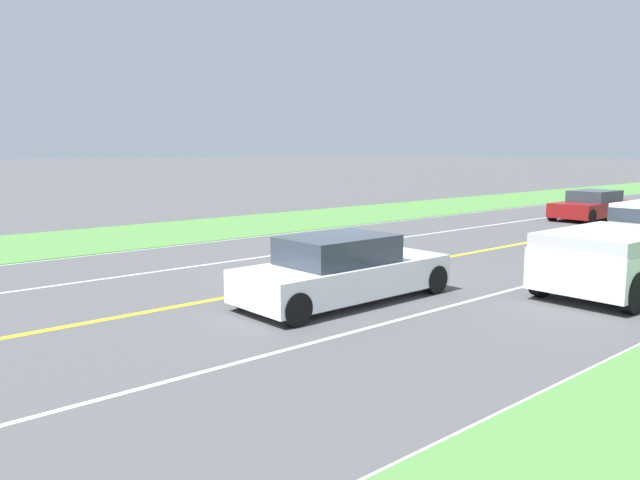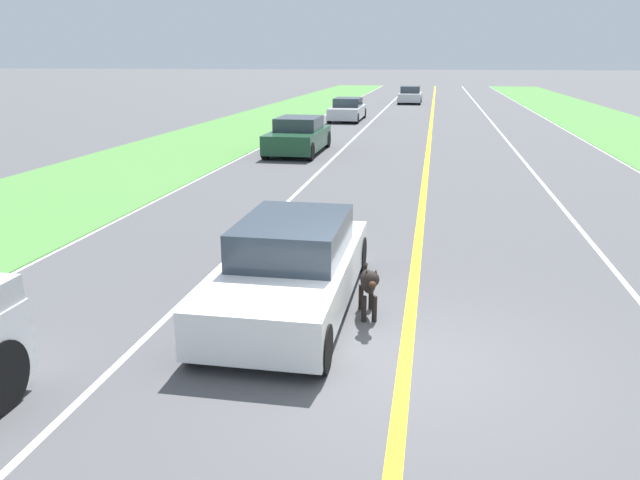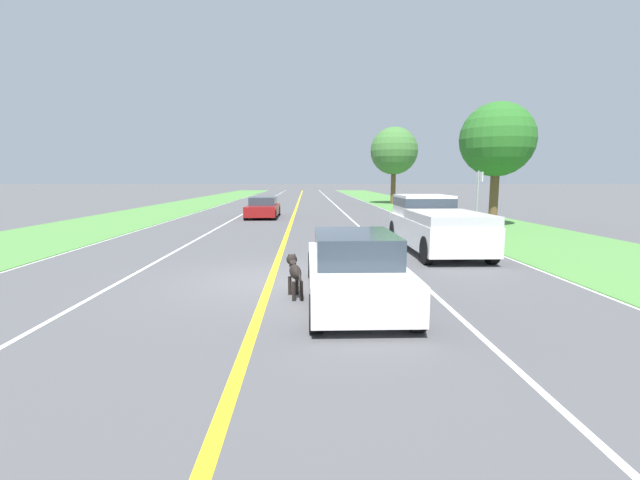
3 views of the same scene
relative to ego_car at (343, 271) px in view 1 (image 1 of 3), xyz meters
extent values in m
plane|color=#4C4C4F|center=(-1.79, 1.52, -0.62)|extent=(400.00, 400.00, 0.00)
cube|color=yellow|center=(-1.79, 1.52, -0.62)|extent=(0.18, 160.00, 0.01)
cube|color=white|center=(-8.79, 1.52, -0.62)|extent=(0.14, 160.00, 0.01)
cube|color=white|center=(1.71, 1.52, -0.62)|extent=(0.10, 160.00, 0.01)
cube|color=white|center=(-5.29, 1.52, -0.62)|extent=(0.10, 160.00, 0.01)
cube|color=#4C843D|center=(-11.79, 1.52, -0.61)|extent=(6.00, 160.00, 0.03)
cube|color=white|center=(0.00, 0.05, -0.14)|extent=(1.76, 4.60, 0.63)
cube|color=#2D3842|center=(0.00, -0.14, 0.45)|extent=(1.51, 2.21, 0.55)
cylinder|color=black|center=(0.79, 1.95, -0.32)|extent=(0.22, 0.60, 0.60)
cylinder|color=black|center=(0.79, -1.86, -0.32)|extent=(0.22, 0.60, 0.60)
cylinder|color=black|center=(-0.79, 1.95, -0.32)|extent=(0.22, 0.60, 0.60)
cylinder|color=black|center=(-0.79, -1.86, -0.32)|extent=(0.22, 0.60, 0.60)
ellipsoid|color=black|center=(-1.16, 0.13, -0.09)|extent=(0.35, 0.70, 0.28)
cylinder|color=black|center=(-1.14, 0.38, -0.43)|extent=(0.07, 0.07, 0.39)
cylinder|color=black|center=(-1.04, -0.08, -0.43)|extent=(0.07, 0.07, 0.39)
cylinder|color=black|center=(-1.29, 0.35, -0.43)|extent=(0.07, 0.07, 0.39)
cylinder|color=black|center=(-1.19, -0.11, -0.43)|extent=(0.07, 0.07, 0.39)
cylinder|color=black|center=(-1.22, 0.41, 0.02)|extent=(0.17, 0.21, 0.18)
sphere|color=black|center=(-1.25, 0.53, 0.08)|extent=(0.27, 0.27, 0.23)
ellipsoid|color=#331E14|center=(-1.28, 0.68, 0.07)|extent=(0.12, 0.13, 0.09)
cone|color=black|center=(-1.18, 0.53, 0.17)|extent=(0.09, 0.09, 0.10)
cone|color=black|center=(-1.31, 0.50, 0.17)|extent=(0.09, 0.09, 0.10)
cylinder|color=black|center=(-1.07, -0.30, -0.05)|extent=(0.10, 0.26, 0.25)
cube|color=silver|center=(3.35, 5.67, 0.04)|extent=(2.02, 5.64, 0.84)
cube|color=beige|center=(3.35, 4.49, 0.60)|extent=(1.98, 3.20, 0.29)
cylinder|color=black|center=(4.28, 3.41, -0.23)|extent=(0.22, 0.80, 0.80)
cylinder|color=black|center=(2.43, 7.93, -0.23)|extent=(0.22, 0.80, 0.80)
cylinder|color=black|center=(2.43, 3.41, -0.23)|extent=(0.22, 0.80, 0.80)
cube|color=maroon|center=(-3.64, 18.36, -0.15)|extent=(1.83, 4.47, 0.61)
cube|color=#2D3842|center=(-3.64, 18.54, 0.40)|extent=(1.57, 2.14, 0.48)
cylinder|color=black|center=(-4.46, 16.53, -0.31)|extent=(0.22, 0.62, 0.62)
cylinder|color=black|center=(-4.46, 20.19, -0.31)|extent=(0.22, 0.62, 0.62)
cylinder|color=black|center=(-2.81, 16.53, -0.31)|extent=(0.22, 0.62, 0.62)
cylinder|color=black|center=(-2.81, 20.19, -0.31)|extent=(0.22, 0.62, 0.62)
camera|label=1|loc=(8.99, -8.45, 2.43)|focal=35.00mm
camera|label=2|loc=(-2.01, 8.63, 3.02)|focal=35.00mm
camera|label=3|loc=(-0.93, -8.28, 1.75)|focal=24.00mm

